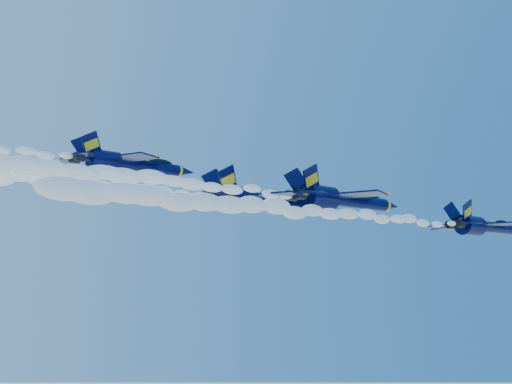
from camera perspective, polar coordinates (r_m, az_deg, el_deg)
jet_lead at (r=82.65m, az=19.66°, el=-2.89°), size 15.38×12.62×5.72m
smoke_trail_jet_lead at (r=58.70m, az=3.86°, el=-1.65°), size 48.22×1.96×1.76m
jet_second at (r=75.69m, az=7.62°, el=-0.65°), size 18.32×15.03×6.81m
smoke_trail_jet_second at (r=57.01m, az=-15.01°, el=1.73°), size 48.22×2.33×2.10m
jet_third at (r=73.87m, az=0.63°, el=-0.74°), size 18.18×14.91×6.76m
jet_fourth at (r=75.91m, az=-11.21°, el=2.50°), size 15.97×13.10×5.93m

